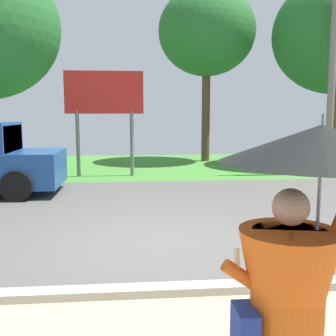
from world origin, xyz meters
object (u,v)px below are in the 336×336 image
Objects in this scene: tree_right_mid at (207,32)px; roadside_billboard at (104,100)px; utility_pole at (332,71)px; monk_pedestrian at (296,274)px.

roadside_billboard is at bearing -136.09° from tree_right_mid.
utility_pole is at bearing -50.58° from tree_right_mid.
roadside_billboard is (-7.70, 0.28, -0.97)m from utility_pole.
tree_right_mid is (-3.53, 4.29, 2.04)m from utility_pole.
roadside_billboard is (-1.83, 11.58, 1.37)m from monk_pedestrian.
utility_pole is 0.89× the size of tree_right_mid.
utility_pole is at bearing -2.07° from roadside_billboard.
monk_pedestrian is 11.80m from roadside_billboard.
utility_pole is at bearing 69.51° from monk_pedestrian.
tree_right_mid is at bearing 129.42° from utility_pole.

